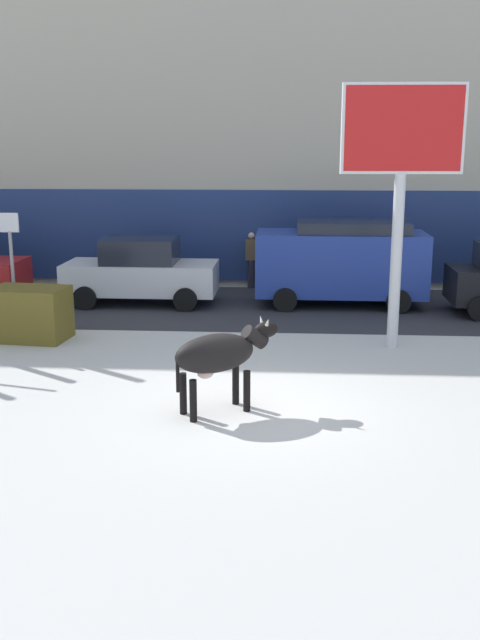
# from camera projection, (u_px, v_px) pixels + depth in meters

# --- Properties ---
(ground_plane) EXTENTS (120.00, 120.00, 0.00)m
(ground_plane) POSITION_uv_depth(u_px,v_px,m) (250.00, 407.00, 12.18)
(ground_plane) COLOR silver
(road_strip) EXTENTS (60.00, 5.60, 0.01)m
(road_strip) POSITION_uv_depth(u_px,v_px,m) (265.00, 307.00, 19.73)
(road_strip) COLOR #333338
(road_strip) RESTS_ON ground
(building_facade) EXTENTS (44.00, 6.10, 13.00)m
(building_facade) POSITION_uv_depth(u_px,v_px,m) (272.00, 79.00, 23.97)
(building_facade) COLOR #BCB29E
(building_facade) RESTS_ON ground
(cow_black) EXTENTS (1.82, 1.37, 1.54)m
(cow_black) POSITION_uv_depth(u_px,v_px,m) (219.00, 354.00, 11.73)
(cow_black) COLOR black
(cow_black) RESTS_ON ground
(billboard) EXTENTS (2.53, 0.29, 5.56)m
(billboard) POSITION_uv_depth(u_px,v_px,m) (402.00, 146.00, 14.80)
(billboard) COLOR silver
(billboard) RESTS_ON ground
(car_white_sedan) EXTENTS (4.21, 2.00, 1.84)m
(car_white_sedan) POSITION_uv_depth(u_px,v_px,m) (141.00, 272.00, 19.97)
(car_white_sedan) COLOR white
(car_white_sedan) RESTS_ON ground
(car_blue_van) EXTENTS (4.61, 2.14, 2.32)m
(car_blue_van) POSITION_uv_depth(u_px,v_px,m) (341.00, 261.00, 19.73)
(car_blue_van) COLOR #233D9E
(car_blue_van) RESTS_ON ground
(pedestrian_by_cars) EXTENTS (0.36, 0.24, 1.73)m
(pedestrian_by_cars) POSITION_uv_depth(u_px,v_px,m) (251.00, 260.00, 22.21)
(pedestrian_by_cars) COLOR #282833
(pedestrian_by_cars) RESTS_ON ground
(pedestrian_far_left) EXTENTS (0.36, 0.24, 1.73)m
(pedestrian_far_left) POSITION_uv_depth(u_px,v_px,m) (284.00, 260.00, 22.14)
(pedestrian_far_left) COLOR #282833
(pedestrian_far_left) RESTS_ON ground
(dumpster) EXTENTS (1.81, 1.27, 1.20)m
(dumpster) POSITION_uv_depth(u_px,v_px,m) (29.00, 314.00, 16.30)
(dumpster) COLOR brown
(dumpster) RESTS_ON ground
(street_sign) EXTENTS (0.44, 0.08, 2.82)m
(street_sign) POSITION_uv_depth(u_px,v_px,m) (12.00, 263.00, 16.67)
(street_sign) COLOR gray
(street_sign) RESTS_ON ground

